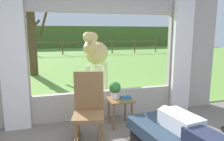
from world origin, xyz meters
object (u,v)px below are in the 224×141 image
at_px(side_table, 120,104).
at_px(potted_plant, 115,89).
at_px(horse, 97,54).
at_px(rocking_chair, 89,108).
at_px(pasture_tree, 32,36).
at_px(book_stack, 126,98).
at_px(reclining_person, 189,128).

distance_m(side_table, potted_plant, 0.29).
xyz_separation_m(side_table, horse, (0.04, 2.11, 0.73)).
height_order(rocking_chair, pasture_tree, pasture_tree).
distance_m(book_stack, horse, 2.26).
bearing_deg(reclining_person, horse, 89.69).
distance_m(side_table, pasture_tree, 5.82).
height_order(reclining_person, pasture_tree, pasture_tree).
bearing_deg(potted_plant, book_stack, -35.78).
relative_size(reclining_person, potted_plant, 4.49).
bearing_deg(side_table, pasture_tree, 108.48).
bearing_deg(side_table, reclining_person, -72.06).
xyz_separation_m(potted_plant, horse, (0.12, 2.05, 0.45)).
xyz_separation_m(book_stack, pasture_tree, (-1.90, 5.47, 1.04)).
height_order(horse, pasture_tree, pasture_tree).
xyz_separation_m(potted_plant, book_stack, (0.17, -0.12, -0.15)).
xyz_separation_m(rocking_chair, horse, (0.69, 2.46, 0.61)).
bearing_deg(pasture_tree, horse, -60.74).
height_order(book_stack, pasture_tree, pasture_tree).
height_order(reclining_person, horse, horse).
relative_size(reclining_person, side_table, 2.76).
relative_size(horse, pasture_tree, 0.54).
distance_m(reclining_person, book_stack, 1.41).
distance_m(reclining_person, pasture_tree, 7.28).
distance_m(rocking_chair, side_table, 0.75).
relative_size(side_table, potted_plant, 1.63).
bearing_deg(horse, potted_plant, 112.83).
height_order(rocking_chair, horse, horse).
bearing_deg(side_table, horse, 88.85).
bearing_deg(rocking_chair, book_stack, 35.87).
distance_m(rocking_chair, pasture_tree, 5.97).
distance_m(potted_plant, horse, 2.10).
height_order(reclining_person, rocking_chair, rocking_chair).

